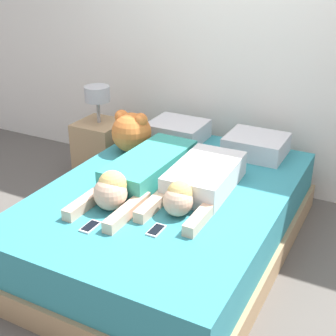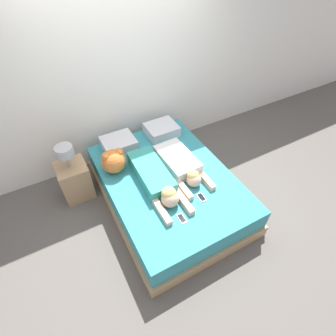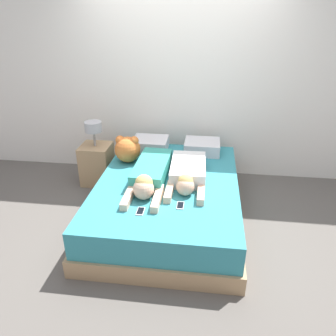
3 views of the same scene
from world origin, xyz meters
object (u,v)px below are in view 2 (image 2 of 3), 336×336
Objects in this scene: pillow_head_right at (161,130)px; person_left at (156,179)px; cell_phone_right at (201,197)px; nightstand at (75,178)px; bed at (168,188)px; cell_phone_left at (182,219)px; plush_toy at (114,161)px; pillow_head_left at (119,144)px; person_right at (181,165)px.

person_left is at bearing -121.13° from pillow_head_right.
nightstand is (-1.22, 1.18, -0.16)m from cell_phone_right.
cell_phone_left is (-0.17, -0.63, 0.24)m from bed.
cell_phone_right is 0.16× the size of nightstand.
person_left is 3.51× the size of plush_toy.
bed is 4.82× the size of pillow_head_left.
cell_phone_left is (0.16, -1.45, -0.07)m from pillow_head_left.
person_left is at bearing -41.16° from nightstand.
cell_phone_right is at bearing -96.85° from pillow_head_right.
plush_toy is at bearing 141.76° from bed.
bed is at bearing 110.23° from cell_phone_right.
plush_toy is at bearing 152.21° from person_right.
nightstand reaches higher than pillow_head_left.
cell_phone_right is 0.41× the size of plush_toy.
bed is at bearing -33.73° from nightstand.
bed is 0.38m from person_left.
pillow_head_right is 1.37× the size of plush_toy.
plush_toy reaches higher than bed.
pillow_head_left is at bearing 111.58° from cell_phone_right.
pillow_head_right is 1.54m from cell_phone_left.
cell_phone_left is 1.13m from plush_toy.
nightstand reaches higher than cell_phone_right.
plush_toy is at bearing -28.26° from nightstand.
pillow_head_right is at bearing 80.64° from person_right.
bed is at bearing -171.06° from person_right.
pillow_head_right is 3.35× the size of cell_phone_right.
cell_phone_left reaches higher than bed.
person_left is 1.16m from nightstand.
person_left is at bearing 130.13° from cell_phone_right.
person_left is 0.58m from cell_phone_right.
pillow_head_left is at bearing 99.69° from person_left.
person_left is at bearing -168.05° from person_right.
pillow_head_right reaches higher than cell_phone_left.
pillow_head_right is at bearing 23.91° from plush_toy.
person_right is (0.54, -0.78, 0.01)m from pillow_head_left.
nightstand is at bearing -170.36° from pillow_head_left.
pillow_head_left is 0.75m from nightstand.
person_left is 8.61× the size of cell_phone_right.
nightstand is (-0.87, 1.33, -0.16)m from cell_phone_left.
person_left is at bearing -80.31° from pillow_head_left.
person_right is at bearing 86.98° from cell_phone_right.
person_right reaches higher than cell_phone_right.
plush_toy is (-0.72, 0.91, 0.16)m from cell_phone_right.
person_right is 0.53m from cell_phone_right.
plush_toy is (-0.75, 0.39, 0.08)m from person_right.
cell_phone_left is 0.41× the size of plush_toy.
person_right is 1.09× the size of nightstand.
pillow_head_right is 0.52× the size of nightstand.
bed is 1.26m from nightstand.
pillow_head_right is 3.35× the size of cell_phone_left.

